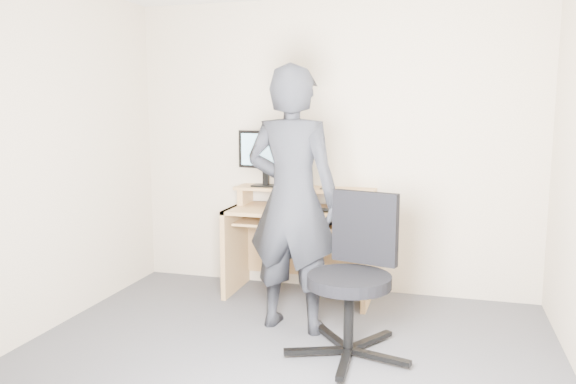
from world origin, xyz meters
The scene contains 13 objects.
ground centered at (0.00, 0.00, 0.00)m, with size 3.50×3.50×0.00m, color #4E4E52.
back_wall centered at (0.00, 1.75, 1.25)m, with size 3.50×0.02×2.50m, color beige.
desk centered at (-0.20, 1.53, 0.55)m, with size 1.20×0.60×0.91m.
monitor centered at (-0.55, 1.57, 1.20)m, with size 0.50×0.14×0.48m.
external_drive centered at (-0.22, 1.61, 1.01)m, with size 0.07×0.13×0.20m, color black.
travel_mug centered at (-0.19, 1.58, 1.01)m, with size 0.09×0.09×0.20m, color silver.
smartphone centered at (0.00, 1.59, 0.92)m, with size 0.07×0.13×0.01m, color black.
charger centered at (-0.38, 1.54, 0.93)m, with size 0.04×0.04×0.04m, color black.
headphones centered at (-0.38, 1.64, 0.92)m, with size 0.16×0.16×0.02m, color silver.
keyboard centered at (-0.15, 1.36, 0.67)m, with size 0.46×0.18×0.03m, color black.
mouse centered at (0.03, 1.35, 0.77)m, with size 0.10×0.06×0.04m, color black.
office_chair centered at (0.42, 0.46, 0.55)m, with size 0.81×0.78×1.01m.
person centered at (-0.08, 0.75, 0.94)m, with size 0.69×0.45×1.88m, color black.
Camera 1 is at (0.95, -3.01, 1.57)m, focal length 35.00 mm.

